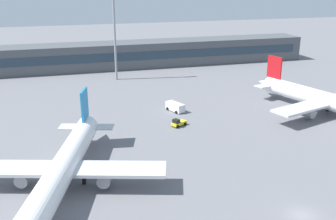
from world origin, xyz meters
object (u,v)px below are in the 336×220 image
baggage_tug_yellow (178,123)px  floodlight_tower_west (114,24)px  service_van_white (175,107)px  airplane_near (61,171)px  airplane_mid (331,102)px

baggage_tug_yellow → floodlight_tower_west: bearing=98.2°
baggage_tug_yellow → service_van_white: size_ratio=0.69×
service_van_white → floodlight_tower_west: (-8.89, 35.25, 16.24)m
floodlight_tower_west → airplane_near: bearing=-105.6°
airplane_near → airplane_mid: (61.30, 18.19, 0.06)m
airplane_mid → floodlight_tower_west: 66.20m
airplane_near → floodlight_tower_west: 70.78m
baggage_tug_yellow → floodlight_tower_west: floodlight_tower_west is taller
airplane_near → service_van_white: bearing=49.0°
baggage_tug_yellow → floodlight_tower_west: 48.57m
baggage_tug_yellow → service_van_white: 10.22m
airplane_near → baggage_tug_yellow: airplane_near is taller
baggage_tug_yellow → floodlight_tower_west: size_ratio=0.13×
service_van_white → airplane_near: bearing=-131.0°
airplane_mid → service_van_white: bearing=158.4°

